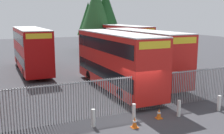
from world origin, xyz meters
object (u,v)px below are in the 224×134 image
traffic_cone_by_gate (135,122)px  traffic_cone_mid_forecourt (159,114)px  double_decker_bus_behind_fence_left (143,53)px  bollard_near_left (93,118)px  bollard_near_right (179,108)px  double_decker_bus_behind_fence_right (31,48)px  double_decker_bus_far_back (125,41)px  double_decker_bus_near_gate (116,59)px  bollard_far_right (219,103)px  bollard_center_front (134,112)px

traffic_cone_by_gate → traffic_cone_mid_forecourt: bearing=16.9°
double_decker_bus_behind_fence_left → traffic_cone_mid_forecourt: 9.25m
bollard_near_left → traffic_cone_by_gate: bearing=-27.3°
bollard_near_right → traffic_cone_mid_forecourt: 1.26m
double_decker_bus_behind_fence_right → bollard_near_right: (5.85, -16.45, -1.95)m
double_decker_bus_far_back → double_decker_bus_behind_fence_left: bearing=-109.4°
double_decker_bus_near_gate → double_decker_bus_behind_fence_right: (-4.96, 9.77, 0.00)m
bollard_near_left → traffic_cone_mid_forecourt: bollard_near_left is taller
double_decker_bus_behind_fence_right → bollard_near_right: bearing=-70.4°
double_decker_bus_near_gate → double_decker_bus_behind_fence_right: 10.96m
double_decker_bus_behind_fence_left → double_decker_bus_behind_fence_right: size_ratio=1.00×
double_decker_bus_near_gate → traffic_cone_by_gate: bearing=-107.3°
traffic_cone_mid_forecourt → traffic_cone_by_gate: bearing=-163.1°
double_decker_bus_behind_fence_right → bollard_far_right: double_decker_bus_behind_fence_right is taller
traffic_cone_mid_forecourt → bollard_near_left: bearing=173.7°
double_decker_bus_far_back → bollard_near_left: size_ratio=11.38×
double_decker_bus_far_back → bollard_near_right: 21.26m
bollard_center_front → double_decker_bus_far_back: bearing=64.7°
double_decker_bus_far_back → bollard_near_right: bearing=-108.3°
double_decker_bus_behind_fence_left → double_decker_bus_near_gate: bearing=-153.7°
bollard_near_right → double_decker_bus_behind_fence_left: bearing=73.3°
bollard_far_right → traffic_cone_by_gate: size_ratio=1.61×
double_decker_bus_far_back → traffic_cone_by_gate: bearing=-115.4°
bollard_near_left → double_decker_bus_behind_fence_left: bearing=46.1°
double_decker_bus_behind_fence_right → bollard_near_right: 17.57m
bollard_center_front → bollard_far_right: same height
bollard_near_left → traffic_cone_mid_forecourt: (3.74, -0.41, -0.19)m
bollard_center_front → bollard_near_right: bearing=-10.3°
double_decker_bus_behind_fence_left → bollard_center_front: (-5.16, -7.87, -1.95)m
traffic_cone_by_gate → double_decker_bus_near_gate: bearing=72.7°
double_decker_bus_far_back → bollard_near_right: size_ratio=11.38×
bollard_far_right → double_decker_bus_behind_fence_right: bearing=117.3°
bollard_near_right → traffic_cone_by_gate: 3.12m
double_decker_bus_near_gate → traffic_cone_by_gate: (-2.20, -7.08, -2.13)m
double_decker_bus_behind_fence_right → bollard_far_right: (8.62, -16.69, -1.95)m
double_decker_bus_behind_fence_right → bollard_far_right: 18.89m
bollard_far_right → traffic_cone_mid_forecourt: bearing=174.1°
traffic_cone_by_gate → traffic_cone_mid_forecourt: (1.85, 0.56, 0.00)m
bollard_center_front → traffic_cone_mid_forecourt: bollard_center_front is taller
double_decker_bus_behind_fence_right → traffic_cone_by_gate: size_ratio=18.32×
double_decker_bus_far_back → bollard_center_front: bearing=-115.3°
bollard_near_right → bollard_far_right: same height
bollard_near_left → traffic_cone_by_gate: (1.89, -0.97, -0.19)m
double_decker_bus_behind_fence_right → traffic_cone_mid_forecourt: 17.06m
double_decker_bus_behind_fence_left → bollard_far_right: bearing=-88.2°
double_decker_bus_far_back → bollard_center_front: (-9.29, -19.62, -1.95)m
double_decker_bus_behind_fence_right → double_decker_bus_far_back: size_ratio=1.00×
bollard_near_left → bollard_far_right: (7.75, -0.82, 0.00)m
double_decker_bus_near_gate → bollard_center_front: bearing=-105.9°
double_decker_bus_near_gate → bollard_far_right: bearing=-62.1°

